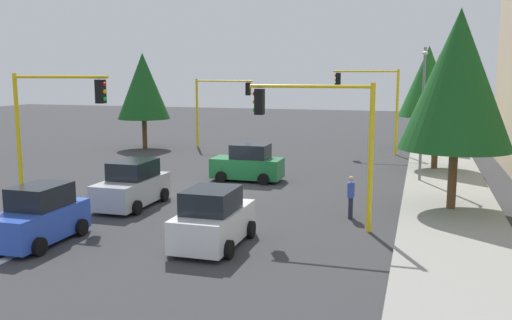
% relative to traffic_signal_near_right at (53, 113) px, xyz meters
% --- Properties ---
extents(ground_plane, '(120.00, 120.00, 0.00)m').
position_rel_traffic_signal_near_right_xyz_m(ground_plane, '(-6.00, 5.70, -4.03)').
color(ground_plane, '#353538').
extents(sidewalk_kerb, '(80.00, 4.00, 0.15)m').
position_rel_traffic_signal_near_right_xyz_m(sidewalk_kerb, '(-11.00, 16.20, -3.96)').
color(sidewalk_kerb, gray).
rests_on(sidewalk_kerb, ground).
extents(lane_arrow_near, '(2.40, 1.10, 1.10)m').
position_rel_traffic_signal_near_right_xyz_m(lane_arrow_near, '(5.51, 2.70, -4.03)').
color(lane_arrow_near, silver).
rests_on(lane_arrow_near, ground).
extents(traffic_signal_near_right, '(0.36, 4.59, 5.70)m').
position_rel_traffic_signal_near_right_xyz_m(traffic_signal_near_right, '(0.00, 0.00, 0.00)').
color(traffic_signal_near_right, yellow).
rests_on(traffic_signal_near_right, ground).
extents(traffic_signal_far_right, '(0.36, 4.59, 5.25)m').
position_rel_traffic_signal_near_right_xyz_m(traffic_signal_far_right, '(-20.00, 0.07, -0.30)').
color(traffic_signal_far_right, yellow).
rests_on(traffic_signal_far_right, ground).
extents(traffic_signal_near_left, '(0.36, 4.59, 5.39)m').
position_rel_traffic_signal_near_right_xyz_m(traffic_signal_near_left, '(-0.00, 11.35, -0.21)').
color(traffic_signal_near_left, yellow).
rests_on(traffic_signal_near_left, ground).
extents(traffic_signal_far_left, '(0.36, 4.59, 5.96)m').
position_rel_traffic_signal_near_right_xyz_m(traffic_signal_far_left, '(-20.00, 11.44, 0.17)').
color(traffic_signal_far_left, yellow).
rests_on(traffic_signal_far_left, ground).
extents(street_lamp_curbside, '(2.15, 0.28, 7.00)m').
position_rel_traffic_signal_near_right_xyz_m(street_lamp_curbside, '(-9.61, 14.90, 0.31)').
color(street_lamp_curbside, slate).
rests_on(street_lamp_curbside, ground).
extents(tree_roadside_mid, '(3.70, 3.70, 6.75)m').
position_rel_traffic_signal_near_right_xyz_m(tree_roadside_mid, '(-14.00, 15.70, 0.38)').
color(tree_roadside_mid, brown).
rests_on(tree_roadside_mid, ground).
extents(tree_roadside_near, '(4.52, 4.52, 8.27)m').
position_rel_traffic_signal_near_right_xyz_m(tree_roadside_near, '(-4.00, 16.20, 1.40)').
color(tree_roadside_near, brown).
rests_on(tree_roadside_near, ground).
extents(tree_opposite_side, '(3.94, 3.94, 7.19)m').
position_rel_traffic_signal_near_right_xyz_m(tree_opposite_side, '(-18.00, -5.30, 0.68)').
color(tree_opposite_side, brown).
rests_on(tree_opposite_side, ground).
extents(tree_roadside_far, '(4.22, 4.22, 7.71)m').
position_rel_traffic_signal_near_right_xyz_m(tree_roadside_far, '(-24.00, 15.20, 1.03)').
color(tree_roadside_far, brown).
rests_on(tree_roadside_far, ground).
extents(car_blue, '(3.70, 1.96, 1.98)m').
position_rel_traffic_signal_near_right_xyz_m(car_blue, '(4.53, 2.61, -3.14)').
color(car_blue, blue).
rests_on(car_blue, ground).
extents(car_silver, '(4.06, 2.04, 1.98)m').
position_rel_traffic_signal_near_right_xyz_m(car_silver, '(-1.08, 3.02, -3.14)').
color(car_silver, '#B2B5BA').
rests_on(car_silver, ground).
extents(car_green, '(2.02, 3.73, 1.98)m').
position_rel_traffic_signal_near_right_xyz_m(car_green, '(-8.00, 6.09, -3.14)').
color(car_green, '#1E7238').
rests_on(car_green, ground).
extents(car_white, '(3.77, 2.08, 1.98)m').
position_rel_traffic_signal_near_right_xyz_m(car_white, '(3.16, 8.37, -3.14)').
color(car_white, white).
rests_on(car_white, ground).
extents(pedestrian_crossing, '(0.40, 0.24, 1.70)m').
position_rel_traffic_signal_near_right_xyz_m(pedestrian_crossing, '(-1.74, 12.33, -3.12)').
color(pedestrian_crossing, '#262638').
rests_on(pedestrian_crossing, ground).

